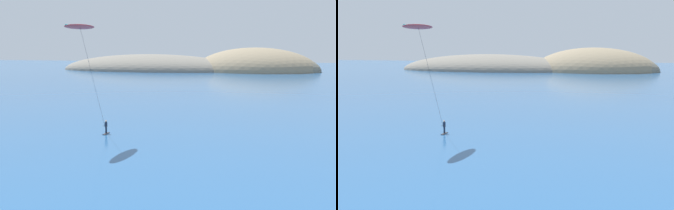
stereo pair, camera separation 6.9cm
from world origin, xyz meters
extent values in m
ellipsoid|color=slate|center=(-49.37, 178.10, 0.00)|extent=(86.44, 36.85, 14.97)
ellipsoid|color=#84755B|center=(-1.44, 182.18, 0.00)|extent=(54.53, 40.38, 21.16)
ellipsoid|color=#6B6656|center=(0.46, 182.39, 0.00)|extent=(52.68, 35.72, 18.14)
cube|color=#2D2D33|center=(-9.97, 37.13, 0.04)|extent=(0.46, 1.51, 0.08)
cylinder|color=#192338|center=(-9.97, 37.13, 0.48)|extent=(0.22, 0.22, 0.80)
cube|color=#192338|center=(-9.97, 37.13, 1.18)|extent=(0.22, 0.35, 0.60)
sphere|color=tan|center=(-9.97, 37.13, 1.60)|extent=(0.22, 0.22, 0.22)
cylinder|color=black|center=(-9.99, 36.78, 1.06)|extent=(0.55, 0.07, 0.04)
ellipsoid|color=red|center=(-10.24, 31.51, 12.75)|extent=(1.65, 6.04, 0.62)
cylinder|color=#23D6DB|center=(-10.24, 31.51, 12.80)|extent=(0.44, 5.68, 0.16)
cylinder|color=#333338|center=(-10.11, 34.14, 6.86)|extent=(0.28, 5.29, 11.60)
camera|label=1|loc=(10.83, -9.90, 10.56)|focal=45.00mm
camera|label=2|loc=(10.90, -9.88, 10.56)|focal=45.00mm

